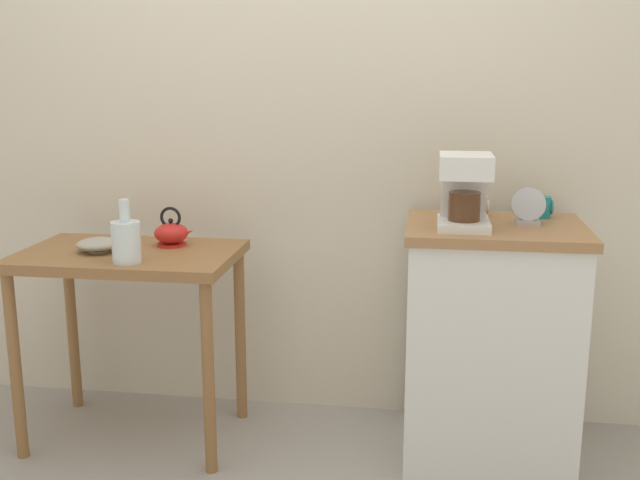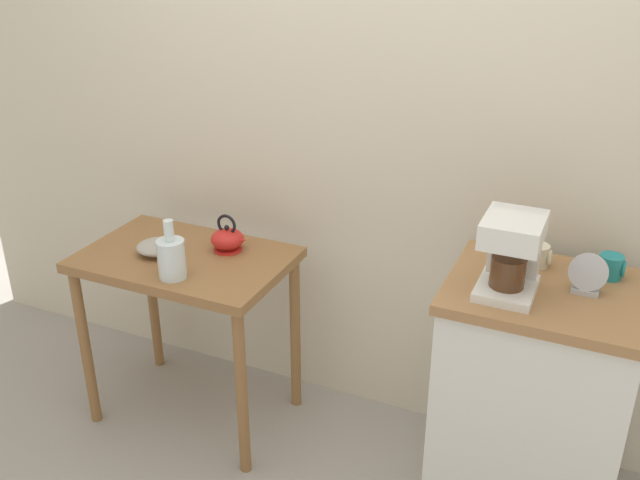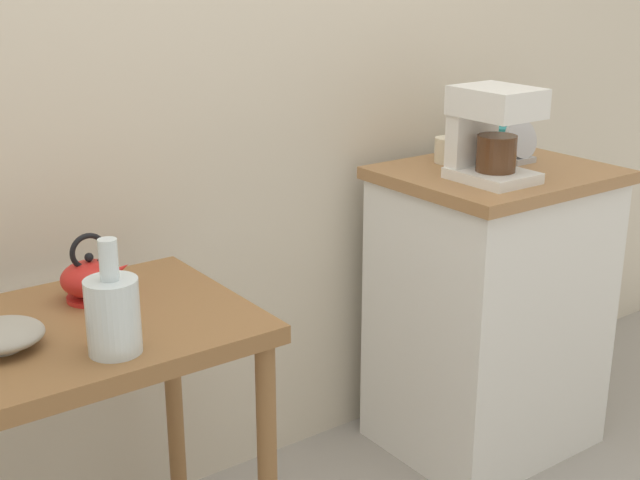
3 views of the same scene
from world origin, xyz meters
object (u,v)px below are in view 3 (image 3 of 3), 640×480
(teakettle, at_px, (92,278))
(coffee_maker, at_px, (489,129))
(bowl_stoneware, at_px, (2,335))
(table_clock, at_px, (521,144))
(mug_dark_teal, at_px, (500,139))
(mug_small_cream, at_px, (449,150))
(glass_carafe_vase, at_px, (113,313))

(teakettle, bearing_deg, coffee_maker, -5.95)
(bowl_stoneware, bearing_deg, table_clock, 3.90)
(bowl_stoneware, distance_m, mug_dark_teal, 1.68)
(mug_small_cream, bearing_deg, coffee_maker, -105.42)
(bowl_stoneware, height_order, mug_dark_teal, mug_dark_teal)
(teakettle, bearing_deg, bowl_stoneware, -149.55)
(coffee_maker, distance_m, mug_dark_teal, 0.38)
(teakettle, bearing_deg, mug_dark_teal, 4.30)
(glass_carafe_vase, relative_size, coffee_maker, 0.88)
(mug_small_cream, height_order, mug_dark_teal, mug_dark_teal)
(bowl_stoneware, height_order, teakettle, teakettle)
(bowl_stoneware, height_order, coffee_maker, coffee_maker)
(table_clock, bearing_deg, bowl_stoneware, -176.10)
(glass_carafe_vase, relative_size, mug_small_cream, 2.60)
(coffee_maker, bearing_deg, table_clock, 19.87)
(bowl_stoneware, xyz_separation_m, table_clock, (1.59, 0.11, 0.16))
(glass_carafe_vase, xyz_separation_m, coffee_maker, (1.19, 0.17, 0.19))
(coffee_maker, bearing_deg, bowl_stoneware, -178.94)
(table_clock, bearing_deg, teakettle, 178.59)
(bowl_stoneware, height_order, glass_carafe_vase, glass_carafe_vase)
(mug_dark_teal, height_order, table_clock, table_clock)
(bowl_stoneware, distance_m, mug_small_cream, 1.44)
(mug_small_cream, bearing_deg, glass_carafe_vase, -163.03)
(bowl_stoneware, relative_size, coffee_maker, 0.63)
(coffee_maker, xyz_separation_m, mug_dark_teal, (0.29, 0.22, -0.10))
(bowl_stoneware, bearing_deg, teakettle, 30.45)
(mug_small_cream, bearing_deg, teakettle, -175.30)
(glass_carafe_vase, height_order, table_clock, table_clock)
(glass_carafe_vase, bearing_deg, teakettle, 76.44)
(teakettle, height_order, table_clock, table_clock)
(coffee_maker, distance_m, table_clock, 0.26)
(coffee_maker, xyz_separation_m, table_clock, (0.23, 0.08, -0.08))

